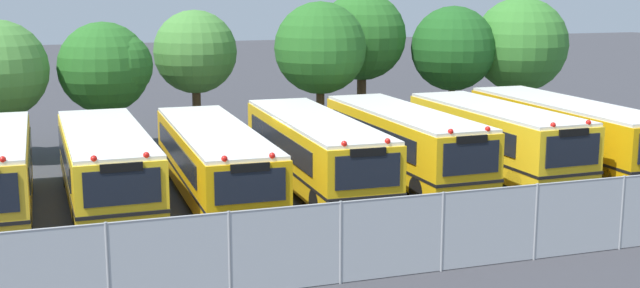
{
  "coord_description": "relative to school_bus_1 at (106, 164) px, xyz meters",
  "views": [
    {
      "loc": [
        -8.93,
        -26.9,
        7.07
      ],
      "look_at": [
        0.33,
        0.0,
        1.6
      ],
      "focal_mm": 46.1,
      "sensor_mm": 36.0,
      "label": 1
    }
  ],
  "objects": [
    {
      "name": "ground_plane",
      "position": [
        7.02,
        -0.06,
        -1.39
      ],
      "size": [
        160.0,
        160.0,
        0.0
      ],
      "primitive_type": "plane",
      "color": "#38383D"
    },
    {
      "name": "school_bus_1",
      "position": [
        0.0,
        0.0,
        0.0
      ],
      "size": [
        2.69,
        9.95,
        2.64
      ],
      "rotation": [
        0.0,
        0.0,
        3.15
      ],
      "color": "yellow",
      "rests_on": "ground_plane"
    },
    {
      "name": "school_bus_2",
      "position": [
        3.52,
        -0.27,
        -0.04
      ],
      "size": [
        2.7,
        10.96,
        2.55
      ],
      "rotation": [
        0.0,
        0.0,
        3.12
      ],
      "color": "#EAA80C",
      "rests_on": "ground_plane"
    },
    {
      "name": "school_bus_3",
      "position": [
        7.13,
        -0.16,
        0.03
      ],
      "size": [
        2.77,
        10.69,
        2.69
      ],
      "rotation": [
        0.0,
        0.0,
        3.12
      ],
      "color": "yellow",
      "rests_on": "ground_plane"
    },
    {
      "name": "school_bus_4",
      "position": [
        10.62,
        -0.01,
        0.06
      ],
      "size": [
        2.58,
        9.92,
        2.76
      ],
      "rotation": [
        0.0,
        0.0,
        3.16
      ],
      "color": "yellow",
      "rests_on": "ground_plane"
    },
    {
      "name": "school_bus_5",
      "position": [
        14.26,
        -0.32,
        0.07
      ],
      "size": [
        2.76,
        9.5,
        2.78
      ],
      "rotation": [
        0.0,
        0.0,
        3.16
      ],
      "color": "yellow",
      "rests_on": "ground_plane"
    },
    {
      "name": "school_bus_6",
      "position": [
        17.67,
        0.02,
        0.06
      ],
      "size": [
        2.62,
        10.98,
        2.75
      ],
      "rotation": [
        0.0,
        0.0,
        3.14
      ],
      "color": "#EAA80C",
      "rests_on": "ground_plane"
    },
    {
      "name": "tree_2",
      "position": [
        0.92,
        8.85,
        2.31
      ],
      "size": [
        3.96,
        3.87,
        5.62
      ],
      "color": "#4C3823",
      "rests_on": "ground_plane"
    },
    {
      "name": "tree_3",
      "position": [
        4.84,
        10.26,
        2.72
      ],
      "size": [
        3.78,
        3.78,
        6.05
      ],
      "color": "#4C3823",
      "rests_on": "ground_plane"
    },
    {
      "name": "tree_4",
      "position": [
        10.05,
        7.66,
        3.02
      ],
      "size": [
        4.11,
        4.11,
        6.44
      ],
      "color": "#4C3823",
      "rests_on": "ground_plane"
    },
    {
      "name": "tree_5",
      "position": [
        12.93,
        10.03,
        3.35
      ],
      "size": [
        4.25,
        4.25,
        6.84
      ],
      "color": "#4C3823",
      "rests_on": "ground_plane"
    },
    {
      "name": "tree_6",
      "position": [
        17.28,
        8.49,
        2.77
      ],
      "size": [
        4.34,
        4.07,
        6.17
      ],
      "color": "#4C3823",
      "rests_on": "ground_plane"
    },
    {
      "name": "tree_7",
      "position": [
        20.6,
        8.07,
        2.8
      ],
      "size": [
        4.64,
        4.64,
        6.57
      ],
      "color": "#4C3823",
      "rests_on": "ground_plane"
    },
    {
      "name": "chainlink_fence",
      "position": [
        7.41,
        -9.28,
        -0.32
      ],
      "size": [
        27.22,
        0.07,
        2.06
      ],
      "color": "#9EA0A3",
      "rests_on": "ground_plane"
    }
  ]
}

